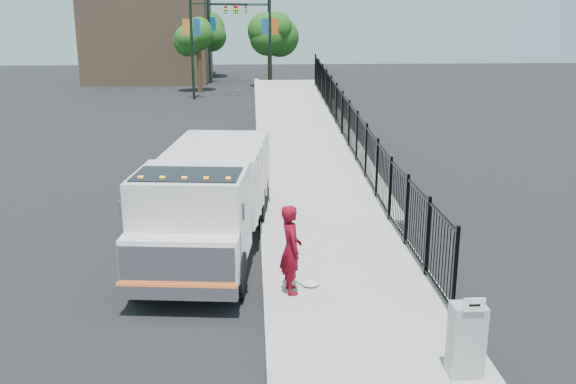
{
  "coord_description": "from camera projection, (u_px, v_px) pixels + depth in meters",
  "views": [
    {
      "loc": [
        -0.33,
        -13.32,
        5.93
      ],
      "look_at": [
        0.53,
        2.0,
        1.55
      ],
      "focal_mm": 40.0,
      "sensor_mm": 36.0,
      "label": 1
    }
  ],
  "objects": [
    {
      "name": "debris",
      "position": [
        310.0,
        283.0,
        14.01
      ],
      "size": [
        0.41,
        0.41,
        0.1
      ],
      "primitive_type": "ellipsoid",
      "color": "silver",
      "rests_on": "sidewalk"
    },
    {
      "name": "light_pole_2",
      "position": [
        213.0,
        29.0,
        52.31
      ],
      "size": [
        3.77,
        0.22,
        8.0
      ],
      "color": "black",
      "rests_on": "ground"
    },
    {
      "name": "iron_fence",
      "position": [
        349.0,
        139.0,
        25.9
      ],
      "size": [
        0.1,
        28.0,
        1.8
      ],
      "primitive_type": "cube",
      "color": "black",
      "rests_on": "ground"
    },
    {
      "name": "tree_2",
      "position": [
        207.0,
        32.0,
        57.4
      ],
      "size": [
        3.21,
        3.21,
        5.6
      ],
      "color": "#382314",
      "rests_on": "ground"
    },
    {
      "name": "arrow_sign",
      "position": [
        474.0,
        305.0,
        10.02
      ],
      "size": [
        0.35,
        0.04,
        0.22
      ],
      "primitive_type": "cube",
      "color": "white",
      "rests_on": "utility_cabinet"
    },
    {
      "name": "ramp",
      "position": [
        305.0,
        141.0,
        29.91
      ],
      "size": [
        3.95,
        24.06,
        3.19
      ],
      "primitive_type": "cube",
      "rotation": [
        0.06,
        0.0,
        0.0
      ],
      "color": "#9E998E",
      "rests_on": "ground"
    },
    {
      "name": "sidewalk",
      "position": [
        370.0,
        319.0,
        12.6
      ],
      "size": [
        3.55,
        12.0,
        0.12
      ],
      "primitive_type": "cube",
      "color": "#9E998E",
      "rests_on": "ground"
    },
    {
      "name": "worker",
      "position": [
        291.0,
        249.0,
        13.45
      ],
      "size": [
        0.57,
        0.77,
        1.93
      ],
      "primitive_type": "imported",
      "rotation": [
        0.0,
        0.0,
        1.74
      ],
      "color": "maroon",
      "rests_on": "sidewalk"
    },
    {
      "name": "tree_1",
      "position": [
        270.0,
        36.0,
        50.13
      ],
      "size": [
        2.84,
        2.84,
        5.42
      ],
      "color": "#382314",
      "rests_on": "ground"
    },
    {
      "name": "truck",
      "position": [
        207.0,
        196.0,
        15.9
      ],
      "size": [
        3.24,
        7.88,
        2.63
      ],
      "rotation": [
        0.0,
        0.0,
        -0.11
      ],
      "color": "black",
      "rests_on": "ground"
    },
    {
      "name": "building",
      "position": [
        150.0,
        33.0,
        55.1
      ],
      "size": [
        10.0,
        10.0,
        8.0
      ],
      "primitive_type": "cube",
      "color": "#8C664C",
      "rests_on": "ground"
    },
    {
      "name": "light_pole_1",
      "position": [
        266.0,
        33.0,
        44.6
      ],
      "size": [
        3.78,
        0.22,
        8.0
      ],
      "color": "black",
      "rests_on": "ground"
    },
    {
      "name": "tree_0",
      "position": [
        198.0,
        38.0,
        46.65
      ],
      "size": [
        2.38,
        2.38,
        5.19
      ],
      "color": "#382314",
      "rests_on": "ground"
    },
    {
      "name": "light_pole_0",
      "position": [
        196.0,
        34.0,
        42.78
      ],
      "size": [
        3.77,
        0.22,
        8.0
      ],
      "color": "black",
      "rests_on": "ground"
    },
    {
      "name": "utility_cabinet",
      "position": [
        466.0,
        340.0,
        10.44
      ],
      "size": [
        0.55,
        0.4,
        1.25
      ],
      "primitive_type": "cube",
      "color": "gray",
      "rests_on": "sidewalk"
    },
    {
      "name": "ground",
      "position": [
        269.0,
        283.0,
        14.43
      ],
      "size": [
        120.0,
        120.0,
        0.0
      ],
      "primitive_type": "plane",
      "color": "black",
      "rests_on": "ground"
    },
    {
      "name": "curb",
      "position": [
        272.0,
        321.0,
        12.49
      ],
      "size": [
        0.3,
        12.0,
        0.16
      ],
      "primitive_type": "cube",
      "color": "#ADAAA3",
      "rests_on": "ground"
    },
    {
      "name": "light_pole_3",
      "position": [
        265.0,
        28.0,
        57.92
      ],
      "size": [
        3.78,
        0.22,
        8.0
      ],
      "color": "black",
      "rests_on": "ground"
    }
  ]
}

